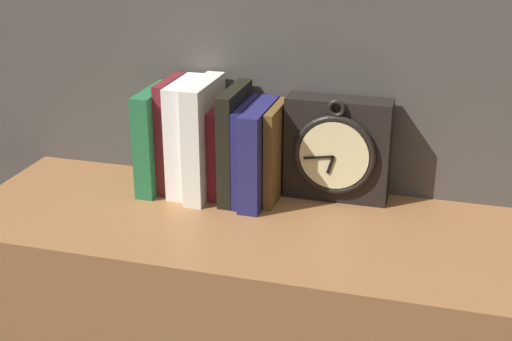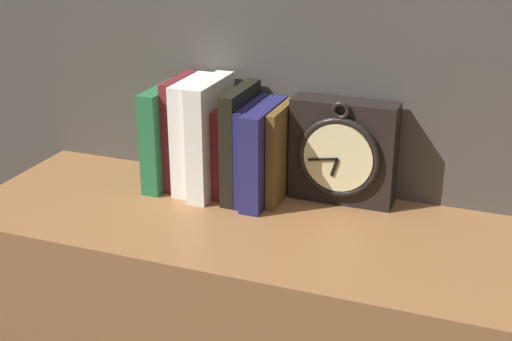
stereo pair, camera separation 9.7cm
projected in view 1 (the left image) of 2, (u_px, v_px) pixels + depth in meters
The scene contains 10 objects.
clock at pixel (337, 150), 1.33m from camera, with size 0.20×0.07×0.20m.
book_slot0_green at pixel (156, 139), 1.38m from camera, with size 0.04×0.15×0.20m.
book_slot1_maroon at pixel (172, 134), 1.38m from camera, with size 0.02×0.12×0.22m.
book_slot2_white at pixel (187, 136), 1.37m from camera, with size 0.04×0.14×0.22m.
book_slot3_white at pixel (204, 138), 1.35m from camera, with size 0.04×0.16×0.22m.
book_slot4_maroon at pixel (223, 149), 1.36m from camera, with size 0.02×0.12×0.17m.
book_slot5_black at pixel (235, 143), 1.34m from camera, with size 0.03×0.15×0.21m.
book_slot6_navy at pixel (246, 151), 1.34m from camera, with size 0.01×0.15×0.19m.
book_slot7_navy at pixel (259, 154), 1.33m from camera, with size 0.04×0.16×0.18m.
book_slot8_brown at pixel (276, 153), 1.33m from camera, with size 0.02×0.13×0.18m.
Camera 1 is at (0.31, -1.09, 1.27)m, focal length 50.00 mm.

